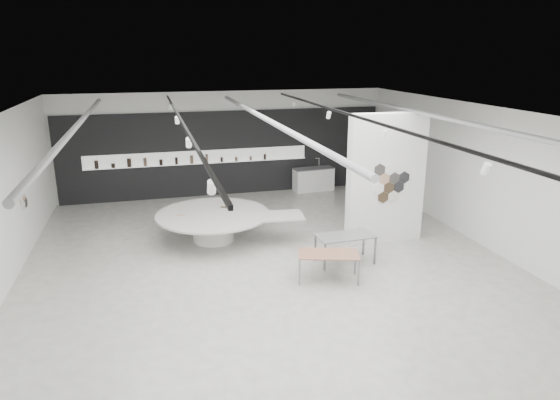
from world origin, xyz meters
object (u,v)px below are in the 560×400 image
object	(u,v)px
sample_table_wood	(329,255)
kitchen_counter	(313,179)
display_island	(216,223)
sample_table_stone	(345,238)
partition_column	(386,179)

from	to	relation	value
sample_table_wood	kitchen_counter	world-z (taller)	kitchen_counter
display_island	sample_table_stone	xyz separation A→B (m)	(2.94, -2.40, 0.15)
sample_table_wood	sample_table_stone	xyz separation A→B (m)	(0.75, 0.81, 0.06)
sample_table_wood	sample_table_stone	world-z (taller)	sample_table_stone
partition_column	sample_table_wood	world-z (taller)	partition_column
display_island	kitchen_counter	distance (m)	6.15
partition_column	sample_table_wood	size ratio (longest dim) A/B	2.32
sample_table_wood	sample_table_stone	bearing A→B (deg)	47.43
sample_table_wood	kitchen_counter	size ratio (longest dim) A/B	0.96
sample_table_wood	display_island	bearing A→B (deg)	124.34
display_island	kitchen_counter	size ratio (longest dim) A/B	2.60
display_island	sample_table_stone	world-z (taller)	display_island
partition_column	sample_table_wood	xyz separation A→B (m)	(-2.38, -2.00, -1.19)
display_island	sample_table_wood	bearing A→B (deg)	-50.23
sample_table_stone	kitchen_counter	size ratio (longest dim) A/B	0.91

